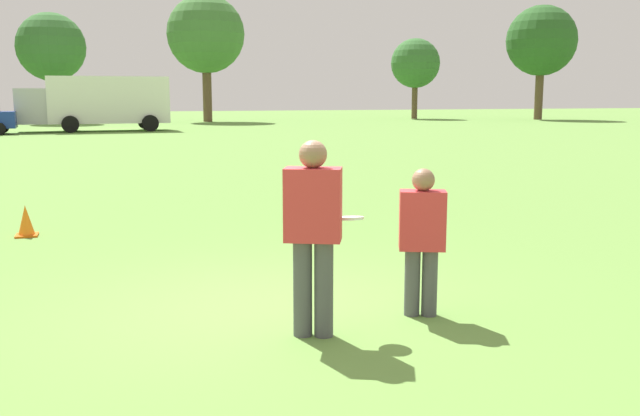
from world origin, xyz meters
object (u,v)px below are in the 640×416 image
player_thrower (313,228)px  box_truck (98,101)px  frisbee (349,218)px  traffic_cone (26,221)px  player_defender (422,235)px

player_thrower → box_truck: box_truck is taller
player_thrower → frisbee: (0.37, 0.11, 0.04)m
traffic_cone → player_defender: bearing=-52.5°
box_truck → player_thrower: bearing=-87.1°
player_thrower → traffic_cone: (-2.89, 5.55, -0.76)m
frisbee → box_truck: 37.56m
player_thrower → player_defender: size_ratio=1.21×
frisbee → traffic_cone: frisbee is taller
player_defender → traffic_cone: size_ratio=3.01×
player_defender → frisbee: bearing=-170.5°
player_thrower → box_truck: (-1.89, 37.60, 0.77)m
player_thrower → traffic_cone: player_thrower is taller
box_truck → player_defender: bearing=-85.3°
frisbee → box_truck: (-2.26, 37.49, 0.72)m
player_thrower → traffic_cone: size_ratio=3.64×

